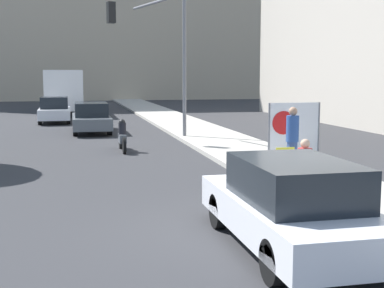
% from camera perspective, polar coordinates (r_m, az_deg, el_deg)
% --- Properties ---
extents(ground_plane, '(160.00, 160.00, 0.00)m').
position_cam_1_polar(ground_plane, '(9.54, 6.69, -9.89)').
color(ground_plane, '#303033').
extents(sidewalk_curb, '(3.11, 90.00, 0.15)m').
position_cam_1_polar(sidewalk_curb, '(24.51, 1.69, 0.94)').
color(sidewalk_curb, '#A8A399').
rests_on(sidewalk_curb, ground_plane).
extents(seated_protester, '(0.96, 0.77, 1.19)m').
position_cam_1_polar(seated_protester, '(12.74, 11.99, -1.99)').
color(seated_protester, '#474C56').
rests_on(seated_protester, sidewalk_curb).
extents(jogger_on_sidewalk, '(0.34, 0.34, 1.82)m').
position_cam_1_polar(jogger_on_sidewalk, '(14.63, 10.65, 0.44)').
color(jogger_on_sidewalk, '#334775').
rests_on(jogger_on_sidewalk, sidewalk_curb).
extents(protest_banner, '(1.69, 0.06, 1.84)m').
position_cam_1_polar(protest_banner, '(16.62, 10.78, 1.37)').
color(protest_banner, slate).
rests_on(protest_banner, sidewalk_curb).
extents(traffic_light_pole, '(3.45, 3.22, 5.88)m').
position_cam_1_polar(traffic_light_pole, '(22.99, -3.61, 10.66)').
color(traffic_light_pole, slate).
rests_on(traffic_light_pole, sidewalk_curb).
extents(parked_car_curbside, '(1.83, 4.49, 1.49)m').
position_cam_1_polar(parked_car_curbside, '(8.81, 10.54, -6.42)').
color(parked_car_curbside, silver).
rests_on(parked_car_curbside, ground_plane).
extents(car_on_road_nearest, '(1.80, 4.79, 1.48)m').
position_cam_1_polar(car_on_road_nearest, '(26.79, -10.71, 2.78)').
color(car_on_road_nearest, '#565B60').
rests_on(car_on_road_nearest, ground_plane).
extents(car_on_road_midblock, '(1.79, 4.12, 1.55)m').
position_cam_1_polar(car_on_road_midblock, '(32.73, -14.44, 3.53)').
color(car_on_road_midblock, silver).
rests_on(car_on_road_midblock, ground_plane).
extents(city_bus_on_road, '(2.53, 11.22, 3.15)m').
position_cam_1_polar(city_bus_on_road, '(41.42, -13.45, 5.78)').
color(city_bus_on_road, silver).
rests_on(city_bus_on_road, ground_plane).
extents(motorcycle_on_road, '(0.28, 2.03, 1.20)m').
position_cam_1_polar(motorcycle_on_road, '(20.02, -7.45, 0.72)').
color(motorcycle_on_road, '#565B60').
rests_on(motorcycle_on_road, ground_plane).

